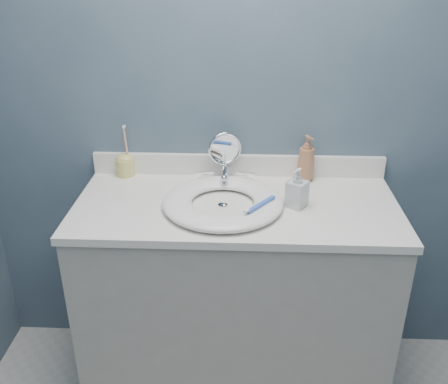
# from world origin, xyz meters

# --- Properties ---
(back_wall) EXTENTS (2.20, 0.02, 2.40)m
(back_wall) POSITION_xyz_m (0.00, 1.25, 1.20)
(back_wall) COLOR #435265
(back_wall) RESTS_ON ground
(vanity_cabinet) EXTENTS (1.20, 0.55, 0.85)m
(vanity_cabinet) POSITION_xyz_m (0.00, 0.97, 0.42)
(vanity_cabinet) COLOR #ACA89E
(vanity_cabinet) RESTS_ON ground
(countertop) EXTENTS (1.22, 0.57, 0.03)m
(countertop) POSITION_xyz_m (0.00, 0.97, 0.86)
(countertop) COLOR white
(countertop) RESTS_ON vanity_cabinet
(backsplash) EXTENTS (1.22, 0.02, 0.09)m
(backsplash) POSITION_xyz_m (0.00, 1.24, 0.93)
(backsplash) COLOR white
(backsplash) RESTS_ON countertop
(basin) EXTENTS (0.45, 0.45, 0.04)m
(basin) POSITION_xyz_m (-0.05, 0.94, 0.90)
(basin) COLOR white
(basin) RESTS_ON countertop
(drain) EXTENTS (0.04, 0.04, 0.01)m
(drain) POSITION_xyz_m (-0.05, 0.94, 0.88)
(drain) COLOR silver
(drain) RESTS_ON countertop
(faucet) EXTENTS (0.25, 0.13, 0.07)m
(faucet) POSITION_xyz_m (-0.05, 1.14, 0.91)
(faucet) COLOR silver
(faucet) RESTS_ON countertop
(makeup_mirror) EXTENTS (0.14, 0.08, 0.21)m
(makeup_mirror) POSITION_xyz_m (-0.05, 1.19, 0.99)
(makeup_mirror) COLOR silver
(makeup_mirror) RESTS_ON countertop
(soap_bottle_amber) EXTENTS (0.10, 0.10, 0.19)m
(soap_bottle_amber) POSITION_xyz_m (0.28, 1.20, 0.98)
(soap_bottle_amber) COLOR #A56B4A
(soap_bottle_amber) RESTS_ON countertop
(soap_bottle_clear) EXTENTS (0.09, 0.09, 0.15)m
(soap_bottle_clear) POSITION_xyz_m (0.22, 0.96, 0.95)
(soap_bottle_clear) COLOR silver
(soap_bottle_clear) RESTS_ON countertop
(toothbrush_holder) EXTENTS (0.08, 0.08, 0.22)m
(toothbrush_holder) POSITION_xyz_m (-0.47, 1.21, 0.93)
(toothbrush_holder) COLOR #D7CD6B
(toothbrush_holder) RESTS_ON countertop
(toothbrush_lying) EXTENTS (0.12, 0.15, 0.02)m
(toothbrush_lying) POSITION_xyz_m (0.09, 0.88, 0.92)
(toothbrush_lying) COLOR blue
(toothbrush_lying) RESTS_ON basin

